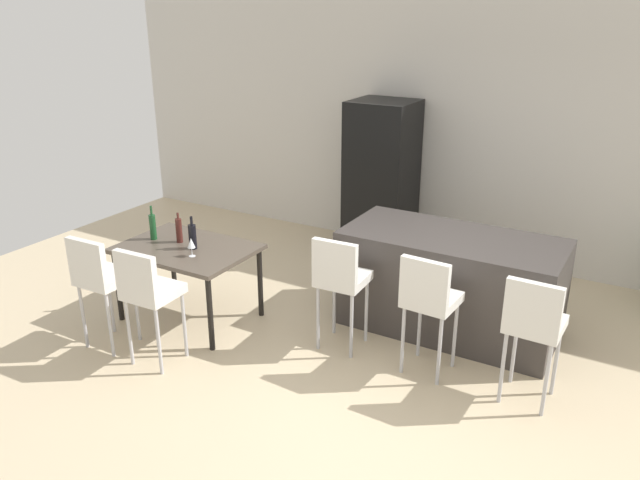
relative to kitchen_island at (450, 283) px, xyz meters
name	(u,v)px	position (x,y,z in m)	size (l,w,h in m)	color
ground_plane	(368,376)	(-0.28, -1.13, -0.46)	(10.00, 10.00, 0.00)	#C6B28E
back_wall	(487,138)	(-0.28, 1.86, 0.99)	(10.00, 0.12, 2.90)	beige
kitchen_island	(450,283)	(0.00, 0.00, 0.00)	(1.96, 0.92, 0.92)	#383330
bar_chair_left	(340,276)	(-0.70, -0.84, 0.24)	(0.42, 0.42, 1.05)	silver
bar_chair_middle	(429,297)	(0.10, -0.84, 0.24)	(0.42, 0.42, 1.05)	silver
bar_chair_right	(534,321)	(0.91, -0.84, 0.24)	(0.41, 0.41, 1.05)	silver
dining_table	(187,254)	(-2.22, -1.05, 0.21)	(1.24, 0.87, 0.74)	#4C4238
dining_chair_near	(99,275)	(-2.50, -1.85, 0.24)	(0.41, 0.41, 1.05)	silver
dining_chair_far	(147,289)	(-1.94, -1.85, 0.24)	(0.41, 0.41, 1.05)	silver
wine_bottle_left	(192,236)	(-2.13, -1.06, 0.40)	(0.07, 0.07, 0.31)	black
wine_bottle_end	(179,230)	(-2.35, -0.99, 0.40)	(0.06, 0.06, 0.29)	#471E19
wine_bottle_corner	(153,226)	(-2.62, -1.06, 0.41)	(0.06, 0.06, 0.34)	#194723
wine_glass_middle	(191,243)	(-2.01, -1.21, 0.40)	(0.07, 0.07, 0.17)	silver
refrigerator	(381,179)	(-1.36, 1.42, 0.46)	(0.72, 0.68, 1.84)	black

